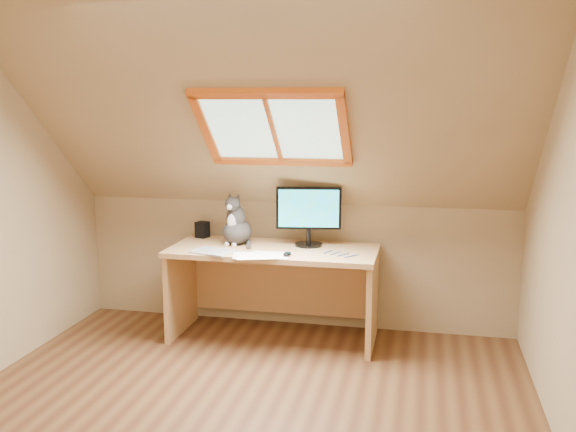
# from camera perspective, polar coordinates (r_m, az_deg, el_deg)

# --- Properties ---
(ground) EXTENTS (3.50, 3.50, 0.00)m
(ground) POSITION_cam_1_polar(r_m,az_deg,el_deg) (3.81, -5.03, -18.10)
(ground) COLOR brown
(ground) RESTS_ON ground
(room_shell) EXTENTS (3.52, 3.52, 2.41)m
(room_shell) POSITION_cam_1_polar(r_m,az_deg,el_deg) (3.29, -5.89, 3.65)
(room_shell) COLOR tan
(room_shell) RESTS_ON ground
(desk) EXTENTS (1.56, 0.68, 0.71)m
(desk) POSITION_cam_1_polar(r_m,az_deg,el_deg) (4.95, -1.11, -5.17)
(desk) COLOR tan
(desk) RESTS_ON ground
(monitor) EXTENTS (0.49, 0.21, 0.45)m
(monitor) POSITION_cam_1_polar(r_m,az_deg,el_deg) (4.85, 1.85, 0.34)
(monitor) COLOR black
(monitor) RESTS_ON desk
(cat) EXTENTS (0.28, 0.31, 0.41)m
(cat) POSITION_cam_1_polar(r_m,az_deg,el_deg) (4.95, -4.61, -0.85)
(cat) COLOR #403B38
(cat) RESTS_ON desk
(desk_speaker) EXTENTS (0.11, 0.11, 0.13)m
(desk_speaker) POSITION_cam_1_polar(r_m,az_deg,el_deg) (5.24, -7.62, -1.21)
(desk_speaker) COLOR black
(desk_speaker) RESTS_ON desk
(graphics_tablet) EXTENTS (0.34, 0.28, 0.01)m
(graphics_tablet) POSITION_cam_1_polar(r_m,az_deg,el_deg) (4.72, -6.72, -3.15)
(graphics_tablet) COLOR #B2B2B7
(graphics_tablet) RESTS_ON desk
(mouse) EXTENTS (0.06, 0.10, 0.03)m
(mouse) POSITION_cam_1_polar(r_m,az_deg,el_deg) (4.58, -0.07, -3.40)
(mouse) COLOR black
(mouse) RESTS_ON desk
(papers) EXTENTS (0.35, 0.30, 0.01)m
(papers) POSITION_cam_1_polar(r_m,az_deg,el_deg) (4.60, -2.66, -3.51)
(papers) COLOR white
(papers) RESTS_ON desk
(cables) EXTENTS (0.51, 0.26, 0.01)m
(cables) POSITION_cam_1_polar(r_m,az_deg,el_deg) (4.64, 3.40, -3.37)
(cables) COLOR silver
(cables) RESTS_ON desk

